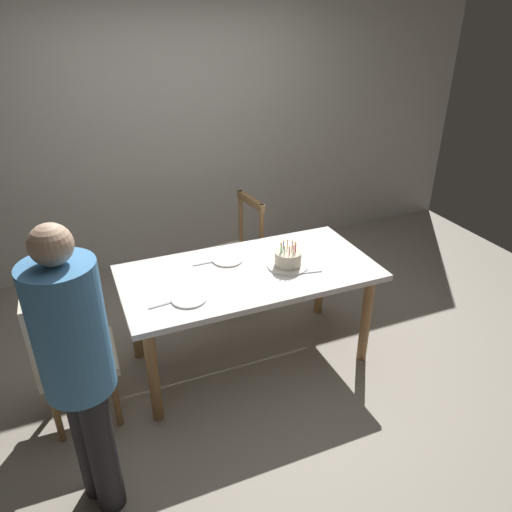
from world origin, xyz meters
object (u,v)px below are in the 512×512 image
at_px(dining_table, 249,282).
at_px(birthday_cake, 288,260).
at_px(plate_near_celebrant, 189,299).
at_px(plate_far_side, 228,259).
at_px(person_celebrant, 77,364).
at_px(chair_upholstered, 60,350).
at_px(chair_spindle_back, 233,256).

xyz_separation_m(dining_table, birthday_cake, (0.27, -0.05, 0.14)).
distance_m(plate_near_celebrant, plate_far_side, 0.55).
height_order(dining_table, plate_near_celebrant, plate_near_celebrant).
relative_size(plate_far_side, person_celebrant, 0.14).
bearing_deg(birthday_cake, plate_far_side, 145.31).
height_order(plate_near_celebrant, chair_upholstered, chair_upholstered).
xyz_separation_m(plate_far_side, chair_spindle_back, (0.24, 0.56, -0.29)).
bearing_deg(birthday_cake, chair_upholstered, -177.55).
bearing_deg(birthday_cake, dining_table, 169.41).
xyz_separation_m(dining_table, plate_near_celebrant, (-0.47, -0.19, 0.10)).
height_order(plate_near_celebrant, person_celebrant, person_celebrant).
height_order(birthday_cake, person_celebrant, person_celebrant).
relative_size(birthday_cake, plate_near_celebrant, 1.27).
bearing_deg(plate_far_side, dining_table, -66.02).
relative_size(dining_table, person_celebrant, 1.08).
bearing_deg(dining_table, person_celebrant, -146.22).
distance_m(plate_near_celebrant, chair_spindle_back, 1.18).
bearing_deg(dining_table, plate_near_celebrant, -157.76).
bearing_deg(plate_near_celebrant, person_celebrant, -139.53).
xyz_separation_m(birthday_cake, chair_spindle_back, (-0.11, 0.80, -0.33)).
distance_m(chair_upholstered, person_celebrant, 0.76).
distance_m(dining_table, chair_upholstered, 1.26).
xyz_separation_m(birthday_cake, person_celebrant, (-1.41, -0.72, 0.11)).
height_order(plate_near_celebrant, chair_spindle_back, chair_spindle_back).
bearing_deg(plate_near_celebrant, plate_far_side, 44.98).
xyz_separation_m(plate_near_celebrant, person_celebrant, (-0.67, -0.57, 0.16)).
bearing_deg(dining_table, chair_spindle_back, 78.23).
height_order(plate_far_side, person_celebrant, person_celebrant).
bearing_deg(plate_near_celebrant, chair_upholstered, 174.17).
bearing_deg(chair_spindle_back, plate_near_celebrant, -123.66).
xyz_separation_m(dining_table, person_celebrant, (-1.14, -0.77, 0.25)).
height_order(dining_table, chair_upholstered, chair_upholstered).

